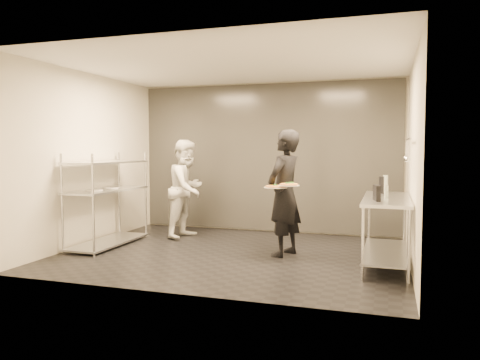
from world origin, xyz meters
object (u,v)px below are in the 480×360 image
(prep_counter, at_px, (386,219))
(pizza_plate_near, at_px, (276,187))
(salad_plate, at_px, (287,160))
(bottle_dark, at_px, (381,185))
(chef, at_px, (187,189))
(bottle_clear, at_px, (386,192))
(bottle_green, at_px, (385,184))
(pass_rack, at_px, (107,198))
(waiter, at_px, (284,193))
(pos_monitor, at_px, (377,193))
(pizza_plate_far, at_px, (289,185))

(prep_counter, xyz_separation_m, pizza_plate_near, (-1.51, -0.09, 0.41))
(pizza_plate_near, distance_m, salad_plate, 0.68)
(salad_plate, height_order, bottle_dark, salad_plate)
(chef, xyz_separation_m, salad_plate, (1.91, -0.55, 0.54))
(prep_counter, bearing_deg, pizza_plate_near, -176.41)
(bottle_clear, distance_m, bottle_dark, 0.66)
(chef, height_order, pizza_plate_near, chef)
(pizza_plate_near, bearing_deg, bottle_green, 31.16)
(pass_rack, relative_size, prep_counter, 0.89)
(pizza_plate_near, bearing_deg, pass_rack, 178.14)
(waiter, height_order, pos_monitor, waiter)
(pizza_plate_near, xyz_separation_m, bottle_clear, (1.50, -0.01, -0.03))
(prep_counter, bearing_deg, bottle_dark, 98.22)
(chef, xyz_separation_m, bottle_green, (3.35, -0.22, 0.19))
(prep_counter, distance_m, bottle_green, 0.91)
(pos_monitor, relative_size, bottle_dark, 1.10)
(prep_counter, bearing_deg, bottle_green, 91.89)
(pizza_plate_far, height_order, pos_monitor, pos_monitor)
(bottle_green, relative_size, bottle_dark, 1.03)
(pos_monitor, bearing_deg, pizza_plate_near, 155.13)
(salad_plate, bearing_deg, pass_rack, -170.57)
(pos_monitor, bearing_deg, bottle_clear, 59.98)
(prep_counter, relative_size, bottle_green, 7.03)
(pos_monitor, xyz_separation_m, bottle_clear, (0.11, 0.33, -0.01))
(pizza_plate_near, distance_m, pizza_plate_far, 0.20)
(bottle_dark, bearing_deg, bottle_clear, -83.73)
(bottle_clear, height_order, bottle_dark, bottle_dark)
(waiter, bearing_deg, chef, -96.22)
(pass_rack, height_order, pizza_plate_near, pass_rack)
(pizza_plate_far, distance_m, bottle_dark, 1.40)
(pizza_plate_near, height_order, bottle_clear, bottle_clear)
(bottle_green, height_order, bottle_clear, bottle_green)
(pos_monitor, bearing_deg, prep_counter, 63.47)
(salad_plate, relative_size, pos_monitor, 1.03)
(pizza_plate_far, xyz_separation_m, pos_monitor, (1.19, -0.32, -0.05))
(waiter, relative_size, salad_plate, 6.57)
(bottle_clear, xyz_separation_m, bottle_dark, (-0.07, 0.65, 0.04))
(pass_rack, relative_size, pos_monitor, 5.86)
(waiter, height_order, salad_plate, waiter)
(waiter, relative_size, pos_monitor, 6.76)
(pizza_plate_far, xyz_separation_m, bottle_green, (1.28, 0.91, -0.02))
(pizza_plate_near, xyz_separation_m, pos_monitor, (1.39, -0.34, -0.02))
(bottle_green, bearing_deg, waiter, -155.15)
(pizza_plate_far, distance_m, pos_monitor, 1.24)
(bottle_green, distance_m, bottle_clear, 0.91)
(pass_rack, height_order, bottle_green, pass_rack)
(bottle_dark, bearing_deg, pass_rack, -172.65)
(prep_counter, xyz_separation_m, salad_plate, (-1.47, 0.47, 0.78))
(waiter, height_order, bottle_green, waiter)
(prep_counter, height_order, salad_plate, salad_plate)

